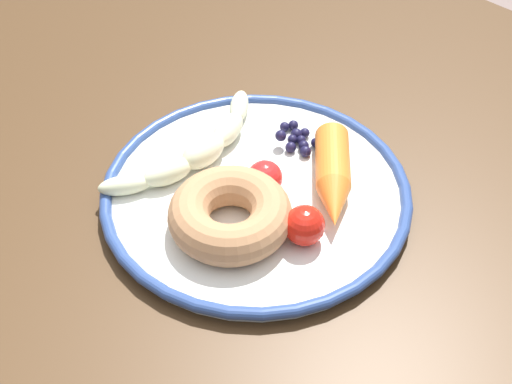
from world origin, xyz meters
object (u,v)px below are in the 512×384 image
Objects in this scene: tomato_near at (265,178)px; dining_table at (218,238)px; tomato_mid at (304,225)px; banana at (196,149)px; donut at (230,214)px; carrot_orange at (333,178)px; blueberry_pile at (300,139)px; plate at (256,194)px.

dining_table is at bearing 18.07° from tomato_near.
banana is at bearing -4.00° from tomato_mid.
tomato_mid reaches higher than dining_table.
tomato_near is 0.07m from tomato_mid.
carrot_orange is at bearing -109.60° from donut.
tomato_mid reaches higher than banana.
carrot_orange is at bearing -136.45° from tomato_near.
tomato_mid is (-0.07, 0.02, 0.00)m from tomato_near.
blueberry_pile is at bearing -76.78° from donut.
dining_table is 0.16m from carrot_orange.
dining_table is at bearing 170.02° from banana.
dining_table is 0.13m from tomato_near.
banana is 1.83× the size of carrot_orange.
tomato_near is (-0.05, -0.02, 0.11)m from dining_table.
carrot_orange is 0.11m from donut.
dining_table is 18.78× the size of blueberry_pile.
banana is 0.10m from donut.
plate is 0.08m from tomato_mid.
tomato_near is at bearing 43.55° from carrot_orange.
carrot_orange is 0.08m from blueberry_pile.
plate is 1.40× the size of banana.
blueberry_pile is 0.13m from tomato_mid.
tomato_near is (0.05, 0.05, 0.00)m from carrot_orange.
donut is 0.14m from blueberry_pile.
banana is 0.11m from blueberry_pile.
donut is at bearing 146.68° from dining_table.
plate is 8.09× the size of tomato_mid.
carrot_orange is 1.04× the size of donut.
dining_table is 0.11m from banana.
plate is 0.08m from carrot_orange.
plate is 0.09m from blueberry_pile.
dining_table is 10.18× the size of donut.
carrot_orange is at bearing -135.31° from plate.
tomato_mid is (-0.02, 0.07, 0.00)m from carrot_orange.
tomato_mid is at bearing 107.38° from carrot_orange.
dining_table is at bearing -2.49° from tomato_mid.
blueberry_pile is (-0.03, -0.09, 0.10)m from dining_table.
plate is 2.65× the size of donut.
tomato_mid is (-0.09, 0.10, 0.01)m from blueberry_pile.
blueberry_pile is at bearing -124.93° from banana.
tomato_mid is at bearing -148.12° from donut.
plate is 0.02m from tomato_near.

